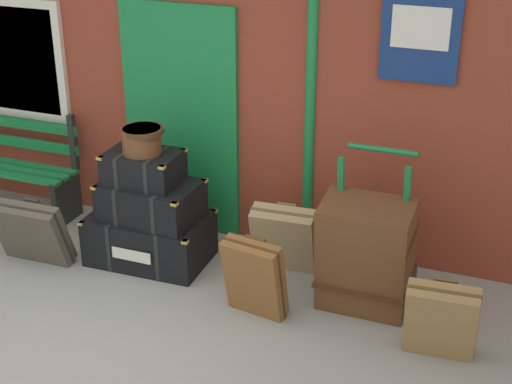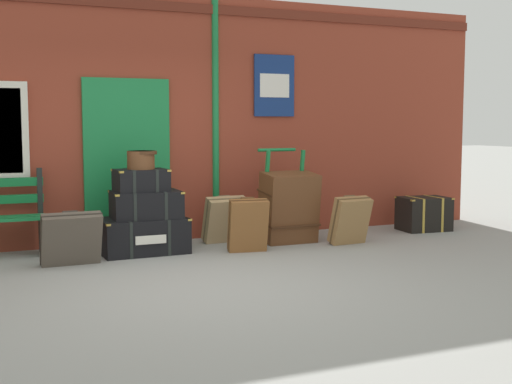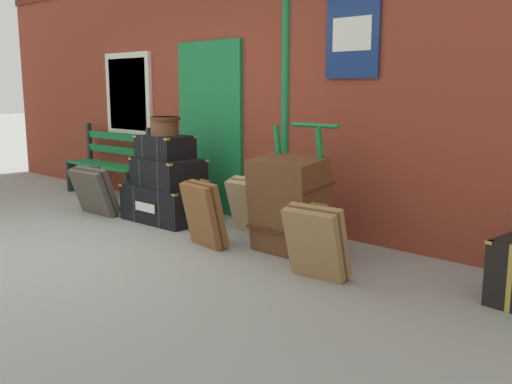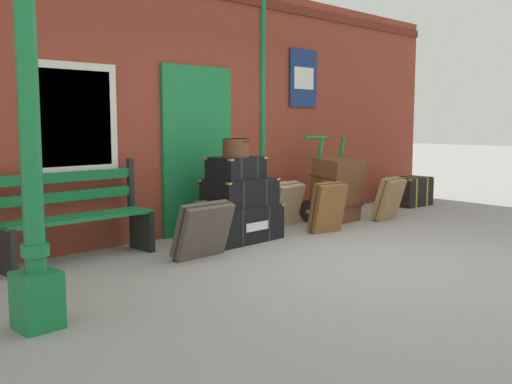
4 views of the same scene
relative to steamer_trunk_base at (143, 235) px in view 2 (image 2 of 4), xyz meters
name	(u,v)px [view 2 (image 2 of 4)]	position (x,y,z in m)	size (l,w,h in m)	color
ground_plane	(202,283)	(0.14, -1.73, -0.21)	(60.00, 60.00, 0.00)	gray
brick_facade	(134,118)	(0.12, 0.86, 1.39)	(10.40, 0.35, 3.20)	brown
steamer_trunk_base	(143,235)	(0.00, 0.00, 0.00)	(1.03, 0.68, 0.43)	black
steamer_trunk_middle	(146,204)	(0.04, -0.01, 0.37)	(0.84, 0.59, 0.33)	black
steamer_trunk_top	(141,180)	(-0.01, -0.01, 0.66)	(0.62, 0.46, 0.27)	black
round_hatbox	(141,159)	(-0.01, -0.01, 0.91)	(0.35, 0.34, 0.22)	brown
porters_trolley	(283,220)	(1.90, 0.11, 0.06)	(0.71, 0.56, 1.21)	black
large_brown_trunk	(289,207)	(1.90, -0.06, 0.25)	(0.70, 0.53, 0.92)	brown
suitcase_charcoal	(248,225)	(1.16, -0.47, 0.11)	(0.50, 0.35, 0.67)	brown
suitcase_brown	(350,220)	(2.55, -0.50, 0.10)	(0.51, 0.37, 0.63)	olive
suitcase_caramel	(225,219)	(1.14, 0.26, 0.09)	(0.55, 0.39, 0.61)	tan
suitcase_slate	(71,239)	(-0.90, -0.43, 0.09)	(0.65, 0.35, 0.60)	#51473D
corner_trunk	(424,214)	(4.13, 0.06, 0.03)	(0.73, 0.55, 0.49)	black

